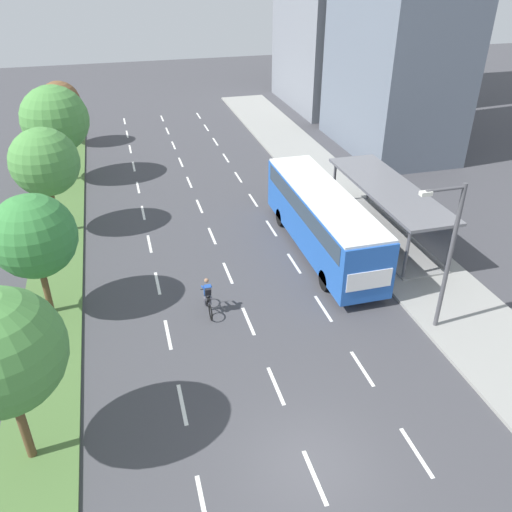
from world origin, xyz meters
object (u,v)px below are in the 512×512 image
at_px(cyclist, 208,297).
at_px(streetlight, 447,249).
at_px(median_tree_third, 45,162).
at_px(bus, 322,216).
at_px(median_tree_fifth, 60,102).
at_px(median_tree_second, 34,236).
at_px(median_tree_nearest, 0,352).
at_px(bus_shelter, 391,206).
at_px(median_tree_fourth, 55,120).

relative_size(cyclist, streetlight, 0.28).
bearing_deg(cyclist, median_tree_third, 125.04).
relative_size(bus, streetlight, 1.74).
distance_m(cyclist, median_tree_fifth, 26.52).
bearing_deg(median_tree_second, median_tree_fifth, 90.15).
bearing_deg(median_tree_third, streetlight, -40.24).
relative_size(bus, median_tree_nearest, 1.85).
distance_m(bus_shelter, median_tree_nearest, 21.01).
bearing_deg(median_tree_fifth, median_tree_fourth, -88.79).
distance_m(median_tree_third, streetlight, 20.62).
relative_size(median_tree_nearest, median_tree_third, 1.03).
distance_m(median_tree_second, median_tree_fifth, 23.73).
relative_size(median_tree_nearest, median_tree_fourth, 0.95).
relative_size(median_tree_nearest, median_tree_second, 1.10).
relative_size(median_tree_fourth, streetlight, 0.99).
relative_size(bus_shelter, bus, 0.87).
distance_m(bus, streetlight, 8.01).
bearing_deg(streetlight, cyclist, 157.80).
relative_size(median_tree_third, streetlight, 0.92).
xyz_separation_m(bus_shelter, streetlight, (-2.11, -8.10, 2.02)).
xyz_separation_m(bus_shelter, median_tree_nearest, (-17.97, -10.60, 2.50)).
bearing_deg(median_tree_third, bus, -23.25).
bearing_deg(bus_shelter, bus, -171.81).
bearing_deg(median_tree_fourth, median_tree_nearest, -90.59).
height_order(cyclist, median_tree_nearest, median_tree_nearest).
distance_m(bus_shelter, median_tree_fourth, 22.19).
bearing_deg(streetlight, median_tree_third, 139.76).
distance_m(cyclist, median_tree_nearest, 9.91).
xyz_separation_m(median_tree_second, median_tree_fifth, (-0.06, 23.73, -0.35)).
distance_m(median_tree_nearest, median_tree_fifth, 31.65).
xyz_separation_m(bus_shelter, cyclist, (-11.08, -4.45, -1.08)).
height_order(median_tree_second, median_tree_fifth, median_tree_second).
distance_m(median_tree_fifth, streetlight, 33.14).
bearing_deg(bus, median_tree_nearest, -143.89).
bearing_deg(median_tree_fifth, cyclist, -75.03).
bearing_deg(median_tree_third, bus_shelter, -16.29).
bearing_deg(median_tree_fourth, cyclist, -69.28).
bearing_deg(median_tree_third, median_tree_nearest, -90.42).
bearing_deg(median_tree_fourth, median_tree_fifth, 91.21).
relative_size(cyclist, median_tree_fourth, 0.28).
xyz_separation_m(bus_shelter, bus, (-4.28, -0.62, 0.20)).
bearing_deg(median_tree_fourth, bus, -45.63).
distance_m(median_tree_nearest, median_tree_second, 7.92).
distance_m(bus_shelter, bus, 4.33).
height_order(bus_shelter, median_tree_nearest, median_tree_nearest).
xyz_separation_m(median_tree_fourth, streetlight, (15.61, -21.23, -0.44)).
bearing_deg(bus_shelter, median_tree_nearest, -149.45).
height_order(bus, median_tree_nearest, median_tree_nearest).
distance_m(bus, median_tree_fifth, 25.61).
relative_size(bus, median_tree_fifth, 2.24).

